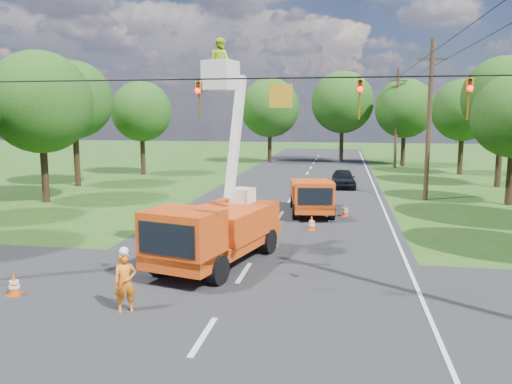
% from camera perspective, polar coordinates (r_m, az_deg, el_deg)
% --- Properties ---
extents(ground, '(140.00, 140.00, 0.00)m').
position_cam_1_polar(ground, '(31.66, 3.93, -1.00)').
color(ground, '#235318').
rests_on(ground, ground).
extents(road_main, '(12.00, 100.00, 0.06)m').
position_cam_1_polar(road_main, '(31.66, 3.93, -1.00)').
color(road_main, black).
rests_on(road_main, ground).
extents(road_cross, '(56.00, 10.00, 0.07)m').
position_cam_1_polar(road_cross, '(14.45, -3.79, -13.00)').
color(road_cross, black).
rests_on(road_cross, ground).
extents(edge_line, '(0.12, 90.00, 0.02)m').
position_cam_1_polar(edge_line, '(31.58, 14.09, -1.27)').
color(edge_line, silver).
rests_on(edge_line, ground).
extents(bucket_truck, '(3.89, 6.74, 8.00)m').
position_cam_1_polar(bucket_truck, '(17.83, -4.67, -3.18)').
color(bucket_truck, '#D5420F').
rests_on(bucket_truck, ground).
extents(second_truck, '(2.72, 5.61, 2.02)m').
position_cam_1_polar(second_truck, '(27.25, 6.38, -0.38)').
color(second_truck, '#D5420F').
rests_on(second_truck, ground).
extents(ground_worker, '(0.74, 0.65, 1.70)m').
position_cam_1_polar(ground_worker, '(14.26, -14.73, -9.96)').
color(ground_worker, orange).
rests_on(ground_worker, ground).
extents(distant_car, '(1.96, 4.16, 1.37)m').
position_cam_1_polar(distant_car, '(37.79, 9.95, 1.53)').
color(distant_car, black).
rests_on(distant_car, ground).
extents(traffic_cone_2, '(0.38, 0.38, 0.71)m').
position_cam_1_polar(traffic_cone_2, '(20.57, 2.01, -5.30)').
color(traffic_cone_2, '#DE4C0B').
rests_on(traffic_cone_2, ground).
extents(traffic_cone_3, '(0.38, 0.38, 0.71)m').
position_cam_1_polar(traffic_cone_3, '(23.51, 6.38, -3.56)').
color(traffic_cone_3, '#DE4C0B').
rests_on(traffic_cone_3, ground).
extents(traffic_cone_4, '(0.38, 0.38, 0.71)m').
position_cam_1_polar(traffic_cone_4, '(16.75, -25.92, -9.49)').
color(traffic_cone_4, '#DE4C0B').
rests_on(traffic_cone_4, ground).
extents(traffic_cone_7, '(0.38, 0.38, 0.71)m').
position_cam_1_polar(traffic_cone_7, '(26.96, 10.16, -2.06)').
color(traffic_cone_7, '#DE4C0B').
rests_on(traffic_cone_7, ground).
extents(pole_right_mid, '(1.80, 0.30, 10.00)m').
position_cam_1_polar(pole_right_mid, '(33.45, 19.18, 7.86)').
color(pole_right_mid, '#4C3823').
rests_on(pole_right_mid, ground).
extents(pole_right_far, '(1.80, 0.30, 10.00)m').
position_cam_1_polar(pole_right_far, '(53.30, 15.77, 8.17)').
color(pole_right_far, '#4C3823').
rests_on(pole_right_far, ground).
extents(signal_span, '(18.00, 0.29, 1.07)m').
position_cam_1_polar(signal_span, '(13.08, 5.63, 11.02)').
color(signal_span, black).
rests_on(signal_span, ground).
extents(tree_left_d, '(6.20, 6.20, 9.24)m').
position_cam_1_polar(tree_left_d, '(33.45, -23.43, 9.37)').
color(tree_left_d, '#382616').
rests_on(tree_left_d, ground).
extents(tree_left_e, '(5.80, 5.80, 9.41)m').
position_cam_1_polar(tree_left_e, '(40.37, -20.13, 9.85)').
color(tree_left_e, '#382616').
rests_on(tree_left_e, ground).
extents(tree_left_f, '(5.40, 5.40, 8.40)m').
position_cam_1_polar(tree_left_f, '(46.66, -12.96, 8.95)').
color(tree_left_f, '#382616').
rests_on(tree_left_f, ground).
extents(tree_right_d, '(6.00, 6.00, 9.70)m').
position_cam_1_polar(tree_right_d, '(41.69, 26.44, 9.68)').
color(tree_right_d, '#382616').
rests_on(tree_right_d, ground).
extents(tree_right_e, '(5.60, 5.60, 8.63)m').
position_cam_1_polar(tree_right_e, '(49.18, 22.61, 8.63)').
color(tree_right_e, '#382616').
rests_on(tree_right_e, ground).
extents(tree_far_a, '(6.60, 6.60, 9.50)m').
position_cam_1_polar(tree_far_a, '(56.64, 1.60, 9.60)').
color(tree_far_a, '#382616').
rests_on(tree_far_a, ground).
extents(tree_far_b, '(7.00, 7.00, 10.32)m').
position_cam_1_polar(tree_far_b, '(58.05, 9.86, 10.07)').
color(tree_far_b, '#382616').
rests_on(tree_far_b, ground).
extents(tree_far_c, '(6.20, 6.20, 9.18)m').
position_cam_1_polar(tree_far_c, '(55.39, 16.65, 9.13)').
color(tree_far_c, '#382616').
rests_on(tree_far_c, ground).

